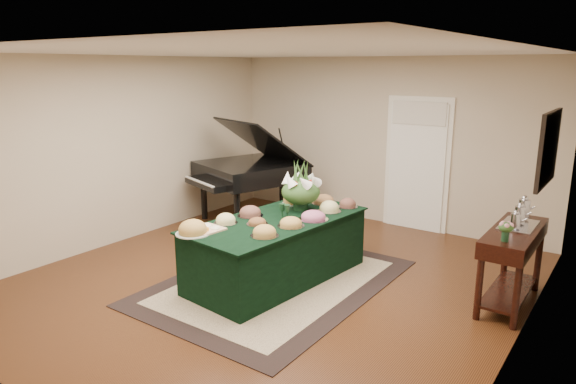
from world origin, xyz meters
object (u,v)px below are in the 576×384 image
Objects in this scene: buffet_table at (277,249)px; grand_piano at (250,170)px; mahogany_sideboard at (513,246)px; floral_centerpiece at (301,187)px.

grand_piano is (-1.83, 1.72, 0.48)m from buffet_table.
mahogany_sideboard reaches higher than buffet_table.
floral_centerpiece is at bearing -33.52° from grand_piano.
buffet_table is 1.20× the size of grand_piano.
floral_centerpiece is 2.21m from grand_piano.
buffet_table is 2.56m from grand_piano.
floral_centerpiece is at bearing 89.86° from buffet_table.
grand_piano is (-1.83, 1.21, -0.20)m from floral_centerpiece.
floral_centerpiece is 2.54m from mahogany_sideboard.
grand_piano is at bearing 169.54° from mahogany_sideboard.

